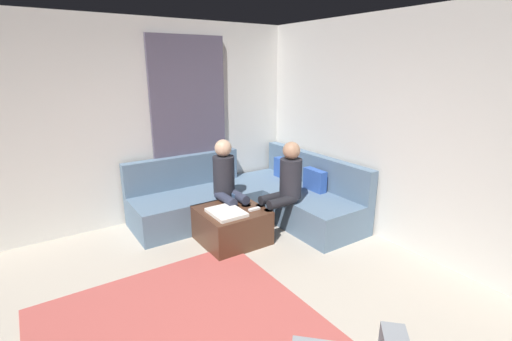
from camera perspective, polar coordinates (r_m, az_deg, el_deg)
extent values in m
cube|color=silver|center=(4.25, 28.09, 4.08)|extent=(6.00, 0.12, 2.70)
cube|color=silver|center=(5.00, -24.74, 6.11)|extent=(0.12, 6.00, 2.70)
cube|color=#595166|center=(5.28, -10.39, 6.70)|extent=(0.06, 1.10, 2.50)
cube|color=slate|center=(5.24, 6.17, -5.00)|extent=(2.10, 0.85, 0.42)
cube|color=slate|center=(5.33, 9.26, 0.17)|extent=(2.10, 0.14, 0.45)
cube|color=slate|center=(5.11, -9.57, -5.73)|extent=(0.85, 1.70, 0.42)
cube|color=slate|center=(5.28, -11.39, -0.10)|extent=(0.14, 1.70, 0.45)
cube|color=#3359B2|center=(5.61, 4.40, 0.04)|extent=(0.36, 0.12, 0.36)
cube|color=#3359B2|center=(5.10, 9.23, -1.80)|extent=(0.36, 0.12, 0.36)
cube|color=#4C2D1E|center=(4.52, -3.90, -8.55)|extent=(0.76, 0.76, 0.42)
cube|color=white|center=(4.30, -4.69, -6.60)|extent=(0.44, 0.36, 0.04)
cylinder|color=#334C72|center=(4.68, -3.40, -4.23)|extent=(0.08, 0.08, 0.10)
cube|color=white|center=(4.40, -0.28, -6.10)|extent=(0.05, 0.15, 0.02)
cylinder|color=black|center=(4.49, 2.03, -8.72)|extent=(0.12, 0.12, 0.42)
cylinder|color=black|center=(4.62, 0.71, -7.93)|extent=(0.12, 0.12, 0.42)
cylinder|color=black|center=(4.49, 4.14, -4.98)|extent=(0.12, 0.40, 0.12)
cylinder|color=black|center=(4.63, 2.78, -4.31)|extent=(0.12, 0.40, 0.12)
cylinder|color=#26262D|center=(4.60, 5.49, -1.22)|extent=(0.28, 0.28, 0.50)
sphere|color=tan|center=(4.50, 5.62, 3.15)|extent=(0.22, 0.22, 0.22)
cylinder|color=#2D3347|center=(4.63, -1.55, -7.91)|extent=(0.12, 0.12, 0.42)
cylinder|color=#2D3347|center=(4.54, -3.49, -8.42)|extent=(0.12, 0.12, 0.42)
cylinder|color=#2D3347|center=(4.68, -2.88, -4.06)|extent=(0.40, 0.12, 0.12)
cylinder|color=#2D3347|center=(4.60, -4.81, -4.48)|extent=(0.40, 0.12, 0.12)
cylinder|color=#26262D|center=(4.73, -5.10, -0.71)|extent=(0.28, 0.28, 0.50)
sphere|color=#D8AD8C|center=(4.63, -5.22, 3.55)|extent=(0.22, 0.22, 0.22)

